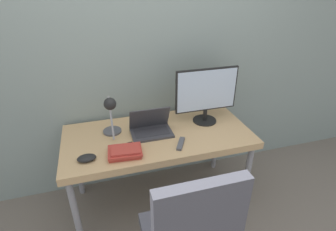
# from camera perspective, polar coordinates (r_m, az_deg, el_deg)

# --- Properties ---
(ground_plane) EXTENTS (12.00, 12.00, 0.00)m
(ground_plane) POSITION_cam_1_polar(r_m,az_deg,el_deg) (2.46, 0.52, -23.73)
(ground_plane) COLOR #70665B
(wall_back) EXTENTS (8.00, 0.05, 2.60)m
(wall_back) POSITION_cam_1_polar(r_m,az_deg,el_deg) (2.40, -5.10, 12.58)
(wall_back) COLOR gray
(wall_back) RESTS_ON ground_plane
(desk) EXTENTS (1.57, 0.75, 0.76)m
(desk) POSITION_cam_1_polar(r_m,az_deg,el_deg) (2.26, -2.16, -5.33)
(desk) COLOR tan
(desk) RESTS_ON ground_plane
(laptop) EXTENTS (0.34, 0.23, 0.22)m
(laptop) POSITION_cam_1_polar(r_m,az_deg,el_deg) (2.21, -3.74, -2.71)
(laptop) COLOR #38383D
(laptop) RESTS_ON desk
(monitor) EXTENTS (0.56, 0.21, 0.50)m
(monitor) POSITION_cam_1_polar(r_m,az_deg,el_deg) (2.31, 8.36, 4.84)
(monitor) COLOR black
(monitor) RESTS_ON desk
(desk_lamp) EXTENTS (0.15, 0.27, 0.38)m
(desk_lamp) POSITION_cam_1_polar(r_m,az_deg,el_deg) (2.09, -12.35, 0.47)
(desk_lamp) COLOR #4C4C51
(desk_lamp) RESTS_ON desk
(book_stack) EXTENTS (0.26, 0.21, 0.06)m
(book_stack) POSITION_cam_1_polar(r_m,az_deg,el_deg) (1.98, -9.34, -7.74)
(book_stack) COLOR #B2382D
(book_stack) RESTS_ON desk
(tv_remote) EXTENTS (0.12, 0.17, 0.02)m
(tv_remote) POSITION_cam_1_polar(r_m,az_deg,el_deg) (2.08, 2.79, -6.13)
(tv_remote) COLOR #4C4C51
(tv_remote) RESTS_ON desk
(media_remote) EXTENTS (0.06, 0.15, 0.02)m
(media_remote) POSITION_cam_1_polar(r_m,az_deg,el_deg) (2.04, -7.80, -7.06)
(media_remote) COLOR black
(media_remote) RESTS_ON desk
(game_controller) EXTENTS (0.13, 0.09, 0.04)m
(game_controller) POSITION_cam_1_polar(r_m,az_deg,el_deg) (1.99, -17.30, -8.84)
(game_controller) COLOR black
(game_controller) RESTS_ON desk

